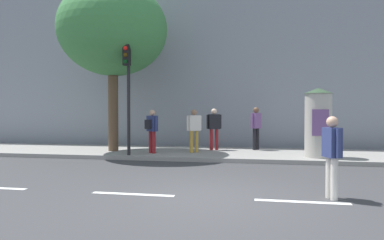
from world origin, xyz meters
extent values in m
plane|color=#38383A|center=(0.00, 0.00, 0.00)|extent=(80.00, 80.00, 0.00)
cube|color=gray|center=(0.00, 7.00, 0.07)|extent=(36.00, 4.00, 0.15)
cube|color=silver|center=(-1.71, 0.00, 0.00)|extent=(1.80, 0.16, 0.01)
cube|color=silver|center=(1.71, 0.00, 0.00)|extent=(1.80, 0.16, 0.01)
cube|color=gray|center=(0.00, 12.00, 4.88)|extent=(36.00, 5.00, 9.76)
cylinder|color=black|center=(-3.84, 5.35, 1.79)|extent=(0.12, 0.12, 3.28)
cube|color=black|center=(-3.84, 5.17, 3.81)|extent=(0.24, 0.24, 0.75)
sphere|color=red|center=(-3.84, 5.04, 4.04)|extent=(0.16, 0.16, 0.16)
sphere|color=#3C2906|center=(-3.84, 5.04, 3.80)|extent=(0.16, 0.16, 0.16)
sphere|color=#07330F|center=(-3.84, 5.04, 3.56)|extent=(0.16, 0.16, 0.16)
cylinder|color=#B2ADA3|center=(2.94, 5.99, 1.27)|extent=(0.91, 0.91, 2.24)
cone|color=#334C33|center=(2.94, 5.99, 2.49)|extent=(1.01, 1.01, 0.20)
cube|color=#724C84|center=(2.94, 5.53, 1.38)|extent=(0.55, 0.02, 0.90)
cylinder|color=brown|center=(-4.98, 6.58, 1.69)|extent=(0.40, 0.40, 3.08)
ellipsoid|color=#3D7F42|center=(-4.98, 6.58, 5.11)|extent=(4.43, 4.43, 3.76)
cylinder|color=silver|center=(2.36, 0.27, 0.42)|extent=(0.14, 0.14, 0.83)
cylinder|color=silver|center=(2.29, 0.45, 0.42)|extent=(0.14, 0.14, 0.83)
cube|color=navy|center=(2.32, 0.36, 1.13)|extent=(0.35, 0.44, 0.59)
cylinder|color=navy|center=(2.40, 0.14, 1.13)|extent=(0.09, 0.09, 0.56)
cylinder|color=navy|center=(2.25, 0.58, 1.13)|extent=(0.09, 0.09, 0.56)
sphere|color=tan|center=(2.32, 0.36, 1.54)|extent=(0.23, 0.23, 0.23)
cylinder|color=maroon|center=(-3.08, 6.00, 0.57)|extent=(0.14, 0.14, 0.85)
cylinder|color=maroon|center=(-3.25, 6.14, 0.57)|extent=(0.14, 0.14, 0.85)
cube|color=navy|center=(-3.17, 6.07, 1.30)|extent=(0.50, 0.46, 0.60)
cylinder|color=navy|center=(-2.96, 5.91, 1.30)|extent=(0.09, 0.09, 0.57)
cylinder|color=navy|center=(-3.38, 6.24, 1.30)|extent=(0.09, 0.09, 0.57)
sphere|color=tan|center=(-3.17, 6.07, 1.71)|extent=(0.23, 0.23, 0.23)
cube|color=black|center=(-3.28, 5.93, 1.27)|extent=(0.32, 0.30, 0.36)
cylinder|color=maroon|center=(-1.07, 7.63, 0.59)|extent=(0.14, 0.14, 0.88)
cylinder|color=maroon|center=(-0.86, 7.74, 0.59)|extent=(0.14, 0.14, 0.88)
cube|color=black|center=(-0.96, 7.68, 1.34)|extent=(0.53, 0.43, 0.62)
cylinder|color=black|center=(-1.22, 7.56, 1.34)|extent=(0.09, 0.09, 0.59)
cylinder|color=black|center=(-0.71, 7.81, 1.34)|extent=(0.09, 0.09, 0.59)
sphere|color=beige|center=(-0.96, 7.68, 1.77)|extent=(0.24, 0.24, 0.24)
cube|color=black|center=(-1.04, 7.85, 1.31)|extent=(0.32, 0.27, 0.36)
cylinder|color=black|center=(0.70, 7.98, 0.60)|extent=(0.14, 0.14, 0.91)
cylinder|color=black|center=(0.83, 8.14, 0.60)|extent=(0.14, 0.14, 0.91)
cube|color=#724C84|center=(0.77, 8.06, 1.38)|extent=(0.44, 0.47, 0.64)
cylinder|color=#724C84|center=(0.61, 7.86, 1.38)|extent=(0.09, 0.09, 0.61)
cylinder|color=#724C84|center=(0.92, 8.25, 1.38)|extent=(0.09, 0.09, 0.61)
sphere|color=brown|center=(0.77, 8.06, 1.82)|extent=(0.25, 0.25, 0.25)
cylinder|color=#B78C33|center=(-1.71, 6.54, 0.58)|extent=(0.14, 0.14, 0.86)
cylinder|color=#B78C33|center=(-1.53, 6.68, 0.58)|extent=(0.14, 0.14, 0.86)
cube|color=silver|center=(-1.62, 6.61, 1.31)|extent=(0.51, 0.47, 0.61)
cylinder|color=silver|center=(-1.84, 6.45, 1.31)|extent=(0.09, 0.09, 0.58)
cylinder|color=silver|center=(-1.40, 6.78, 1.31)|extent=(0.09, 0.09, 0.58)
sphere|color=#8C664C|center=(-1.62, 6.61, 1.73)|extent=(0.23, 0.23, 0.23)
camera|label=1|loc=(0.90, -7.07, 1.73)|focal=33.15mm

